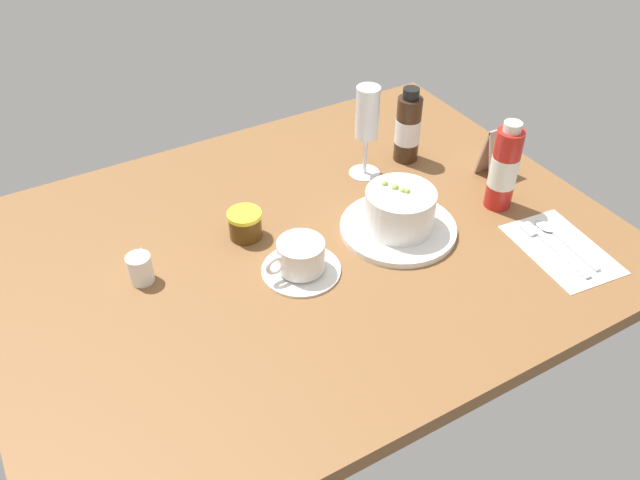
# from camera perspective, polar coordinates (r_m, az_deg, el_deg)

# --- Properties ---
(ground_plane) EXTENTS (1.10, 0.84, 0.03)m
(ground_plane) POSITION_cam_1_polar(r_m,az_deg,el_deg) (1.20, -1.33, -0.70)
(ground_plane) COLOR brown
(porridge_bowl) EXTENTS (0.21, 0.21, 0.09)m
(porridge_bowl) POSITION_cam_1_polar(r_m,az_deg,el_deg) (1.20, 6.86, 2.29)
(porridge_bowl) COLOR white
(porridge_bowl) RESTS_ON ground_plane
(cutlery_setting) EXTENTS (0.15, 0.21, 0.01)m
(cutlery_setting) POSITION_cam_1_polar(r_m,az_deg,el_deg) (1.25, 20.01, -0.58)
(cutlery_setting) COLOR white
(cutlery_setting) RESTS_ON ground_plane
(coffee_cup) EXTENTS (0.14, 0.14, 0.06)m
(coffee_cup) POSITION_cam_1_polar(r_m,az_deg,el_deg) (1.11, -1.69, -1.62)
(coffee_cup) COLOR white
(coffee_cup) RESTS_ON ground_plane
(creamer_jug) EXTENTS (0.04, 0.05, 0.06)m
(creamer_jug) POSITION_cam_1_polar(r_m,az_deg,el_deg) (1.13, -15.23, -2.35)
(creamer_jug) COLOR white
(creamer_jug) RESTS_ON ground_plane
(wine_glass) EXTENTS (0.06, 0.06, 0.19)m
(wine_glass) POSITION_cam_1_polar(r_m,az_deg,el_deg) (1.30, 4.08, 10.43)
(wine_glass) COLOR white
(wine_glass) RESTS_ON ground_plane
(jam_jar) EXTENTS (0.06, 0.06, 0.05)m
(jam_jar) POSITION_cam_1_polar(r_m,az_deg,el_deg) (1.19, -6.47, 1.35)
(jam_jar) COLOR #4B300F
(jam_jar) RESTS_ON ground_plane
(sauce_bottle_brown) EXTENTS (0.05, 0.05, 0.16)m
(sauce_bottle_brown) POSITION_cam_1_polar(r_m,az_deg,el_deg) (1.39, 7.58, 9.54)
(sauce_bottle_brown) COLOR #382314
(sauce_bottle_brown) RESTS_ON ground_plane
(sauce_bottle_red) EXTENTS (0.05, 0.05, 0.18)m
(sauce_bottle_red) POSITION_cam_1_polar(r_m,az_deg,el_deg) (1.28, 15.57, 5.95)
(sauce_bottle_red) COLOR #B21E19
(sauce_bottle_red) RESTS_ON ground_plane
(menu_card) EXTENTS (0.06, 0.05, 0.11)m
(menu_card) POSITION_cam_1_polar(r_m,az_deg,el_deg) (1.38, 14.99, 7.32)
(menu_card) COLOR tan
(menu_card) RESTS_ON ground_plane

